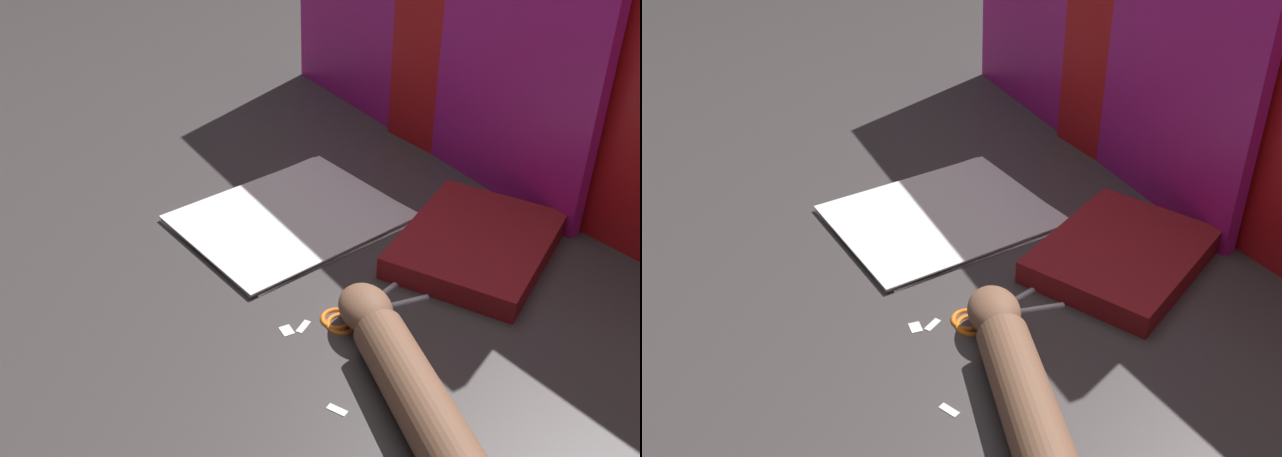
{
  "view_description": "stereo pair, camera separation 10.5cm",
  "coord_description": "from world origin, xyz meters",
  "views": [
    {
      "loc": [
        0.76,
        -0.54,
        0.64
      ],
      "look_at": [
        0.05,
        -0.02,
        0.06
      ],
      "focal_mm": 42.0,
      "sensor_mm": 36.0,
      "label": 1
    },
    {
      "loc": [
        0.82,
        -0.46,
        0.64
      ],
      "look_at": [
        0.05,
        -0.02,
        0.06
      ],
      "focal_mm": 42.0,
      "sensor_mm": 36.0,
      "label": 2
    }
  ],
  "objects": [
    {
      "name": "ground_plane",
      "position": [
        0.0,
        0.0,
        0.0
      ],
      "size": [
        6.0,
        6.0,
        0.0
      ],
      "primitive_type": "plane",
      "color": "#3D3838"
    },
    {
      "name": "backdrop_panel_center",
      "position": [
        0.16,
        0.36,
        0.24
      ],
      "size": [
        0.75,
        0.03,
        0.48
      ],
      "color": "red",
      "rests_on": "ground_plane"
    },
    {
      "name": "paper_stack",
      "position": [
        -0.07,
        0.01,
        0.0
      ],
      "size": [
        0.28,
        0.34,
        0.01
      ],
      "color": "white",
      "rests_on": "ground_plane"
    },
    {
      "name": "book_closed",
      "position": [
        0.17,
        0.18,
        0.02
      ],
      "size": [
        0.28,
        0.31,
        0.04
      ],
      "color": "maroon",
      "rests_on": "ground_plane"
    },
    {
      "name": "scissors",
      "position": [
        0.18,
        -0.05,
        0.0
      ],
      "size": [
        0.07,
        0.16,
        0.01
      ],
      "color": "silver",
      "rests_on": "ground_plane"
    },
    {
      "name": "hand_forearm",
      "position": [
        0.32,
        -0.1,
        0.03
      ],
      "size": [
        0.33,
        0.17,
        0.06
      ],
      "color": "brown",
      "rests_on": "ground_plane"
    },
    {
      "name": "paper_scrap_near",
      "position": [
        0.29,
        -0.17,
        0.0
      ],
      "size": [
        0.03,
        0.02,
        0.0
      ],
      "color": "white",
      "rests_on": "ground_plane"
    },
    {
      "name": "paper_scrap_mid",
      "position": [
        0.15,
        -0.12,
        0.0
      ],
      "size": [
        0.02,
        0.03,
        0.0
      ],
      "color": "white",
      "rests_on": "ground_plane"
    },
    {
      "name": "paper_scrap_far",
      "position": [
        0.15,
        -0.14,
        0.0
      ],
      "size": [
        0.02,
        0.02,
        0.0
      ],
      "color": "white",
      "rests_on": "ground_plane"
    }
  ]
}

